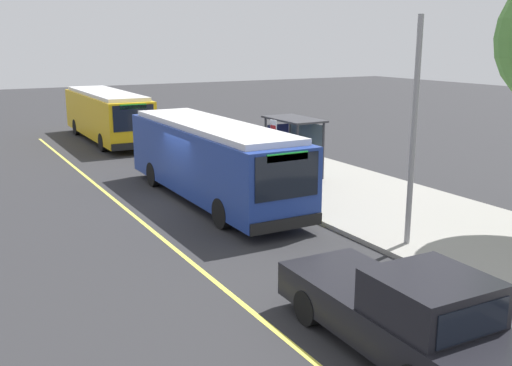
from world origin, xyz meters
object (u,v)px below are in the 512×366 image
at_px(transit_bus_second, 107,114).
at_px(pickup_truck, 402,313).
at_px(transit_bus_main, 211,158).
at_px(waiting_bench, 298,163).
at_px(route_sign_post, 274,145).
at_px(pedestrian_commuter, 275,162).

relative_size(transit_bus_second, pickup_truck, 2.01).
bearing_deg(pickup_truck, transit_bus_second, 176.04).
xyz_separation_m(transit_bus_main, waiting_bench, (-1.69, 4.95, -0.98)).
bearing_deg(route_sign_post, transit_bus_second, -172.16).
bearing_deg(transit_bus_main, route_sign_post, 81.17).
bearing_deg(transit_bus_second, waiting_bench, 18.77).
distance_m(route_sign_post, pedestrian_commuter, 1.21).
height_order(pickup_truck, waiting_bench, pickup_truck).
xyz_separation_m(transit_bus_second, route_sign_post, (15.79, 2.17, 0.34)).
bearing_deg(transit_bus_second, pedestrian_commuter, 10.00).
bearing_deg(pickup_truck, transit_bus_main, 172.38).
distance_m(transit_bus_second, route_sign_post, 15.94).
xyz_separation_m(transit_bus_main, transit_bus_second, (-15.40, 0.29, 0.00)).
xyz_separation_m(transit_bus_second, waiting_bench, (13.72, 4.66, -0.98)).
relative_size(waiting_bench, pedestrian_commuter, 0.95).
height_order(transit_bus_second, pedestrian_commuter, transit_bus_second).
xyz_separation_m(transit_bus_main, pickup_truck, (11.96, -1.60, -0.76)).
bearing_deg(transit_bus_second, pickup_truck, -3.96).
bearing_deg(transit_bus_main, pickup_truck, -7.62).
xyz_separation_m(waiting_bench, pedestrian_commuter, (1.35, -2.01, 0.48)).
xyz_separation_m(transit_bus_main, pedestrian_commuter, (-0.34, 2.95, -0.50)).
relative_size(pickup_truck, route_sign_post, 1.94).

